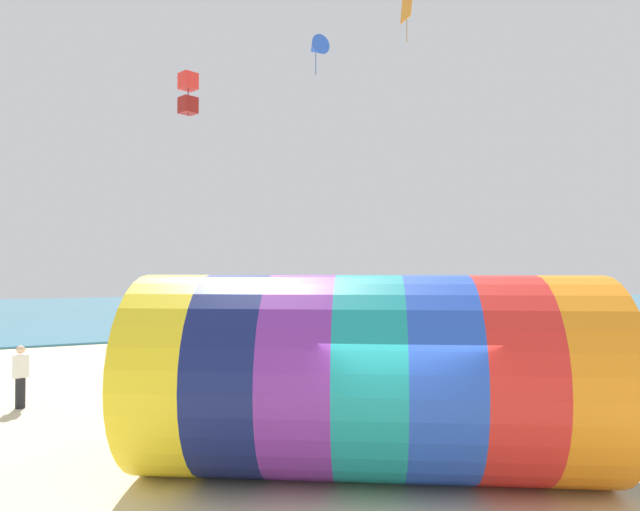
# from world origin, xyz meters

# --- Properties ---
(ground_plane) EXTENTS (120.00, 120.00, 0.00)m
(ground_plane) POSITION_xyz_m (0.00, 0.00, 0.00)
(ground_plane) COLOR beige
(sea) EXTENTS (120.00, 40.00, 0.10)m
(sea) POSITION_xyz_m (0.00, 40.84, 0.05)
(sea) COLOR teal
(sea) RESTS_ON ground
(giant_inflatable_tube) EXTENTS (8.63, 6.97, 3.49)m
(giant_inflatable_tube) POSITION_xyz_m (0.21, 1.06, 1.74)
(giant_inflatable_tube) COLOR yellow
(giant_inflatable_tube) RESTS_ON ground
(kite_blue_delta) EXTENTS (1.00, 1.06, 1.73)m
(kite_blue_delta) POSITION_xyz_m (5.97, 15.84, 13.58)
(kite_blue_delta) COLOR blue
(kite_orange_diamond) EXTENTS (0.28, 1.05, 2.54)m
(kite_orange_diamond) POSITION_xyz_m (10.15, 14.69, 15.90)
(kite_orange_diamond) COLOR orange
(kite_red_box) EXTENTS (0.53, 0.53, 1.18)m
(kite_red_box) POSITION_xyz_m (-1.51, 7.89, 8.34)
(kite_red_box) COLOR red
(bystander_near_water) EXTENTS (0.40, 0.29, 1.60)m
(bystander_near_water) POSITION_xyz_m (-5.54, 8.96, 0.81)
(bystander_near_water) COLOR black
(bystander_near_water) RESTS_ON ground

